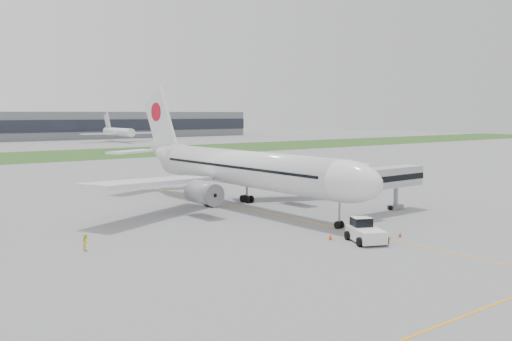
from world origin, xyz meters
TOP-DOWN VIEW (x-y plane):
  - ground at (0.00, 0.00)m, footprint 600.00×600.00m
  - apron_markings at (0.00, -5.00)m, footprint 70.00×70.00m
  - grass_strip at (0.00, 120.00)m, footprint 600.00×50.00m
  - airliner at (0.00, 4.87)m, footprint 48.13×53.95m
  - pushback_tug at (-2.82, -21.33)m, footprint 4.60×5.37m
  - jet_bridge at (12.42, -11.10)m, footprint 13.34×4.06m
  - safety_cone_left at (-4.98, -18.52)m, footprint 0.43×0.43m
  - safety_cone_right at (1.87, -22.20)m, footprint 0.40×0.40m
  - ground_crew_near at (0.92, -17.95)m, footprint 0.67×0.58m
  - ground_crew_far at (-27.05, -7.18)m, footprint 0.88×0.97m
  - distant_aircraft_right at (64.54, 187.69)m, footprint 36.40×32.51m

SIDE VIEW (x-z plane):
  - ground at x=0.00m, z-range 0.00..0.00m
  - apron_markings at x=0.00m, z-range -0.02..0.02m
  - distant_aircraft_right at x=64.54m, z-range -6.67..6.67m
  - grass_strip at x=0.00m, z-range 0.00..0.02m
  - safety_cone_right at x=1.87m, z-range 0.00..0.54m
  - safety_cone_left at x=-4.98m, z-range 0.00..0.58m
  - ground_crew_near at x=0.92m, z-range 0.00..1.54m
  - ground_crew_far at x=-27.05m, z-range 0.00..1.62m
  - pushback_tug at x=-2.82m, z-range -0.10..2.31m
  - jet_bridge at x=12.42m, z-range 1.48..7.65m
  - airliner at x=0.00m, z-range -3.28..14.60m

